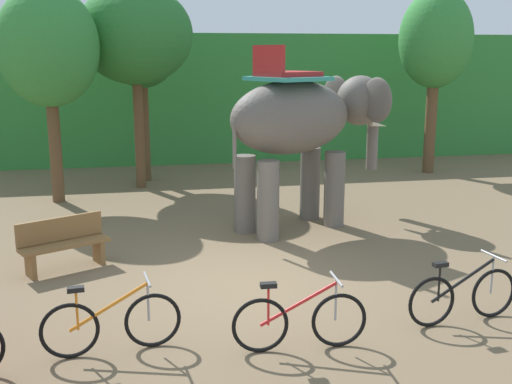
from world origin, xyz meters
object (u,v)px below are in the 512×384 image
bike_red (300,321)px  tree_center_left (141,43)px  bike_black (463,295)px  wooden_bench (63,242)px  tree_center (48,48)px  tree_center_right (135,35)px  bike_orange (112,323)px  tree_left (436,41)px  elephant (304,123)px

bike_red → tree_center_left: bearing=98.5°
bike_black → wooden_bench: size_ratio=1.12×
tree_center → wooden_bench: (0.68, -5.20, -3.27)m
tree_center_right → bike_black: bearing=-66.7°
tree_center_left → bike_black: bearing=-69.2°
tree_center_left → wooden_bench: bearing=-101.6°
tree_center_left → bike_orange: size_ratio=3.06×
wooden_bench → tree_center: bearing=97.4°
bike_red → bike_black: 2.43m
bike_red → bike_black: size_ratio=1.00×
tree_center → tree_left: tree_left is taller
tree_center_right → wooden_bench: bearing=-101.8°
tree_center → tree_center_right: 2.48m
tree_center_right → bike_red: size_ratio=3.17×
elephant → tree_center: bearing=148.4°
tree_left → bike_orange: (-9.27, -10.38, -3.60)m
bike_black → tree_center_right: bearing=113.3°
wooden_bench → tree_center_left: bearing=78.4°
bike_orange → wooden_bench: 3.41m
tree_center_right → tree_center_left: size_ratio=1.04×
tree_left → bike_red: 13.31m
tree_center → tree_center_right: (2.05, 1.36, 0.33)m
tree_center_right → bike_black: (4.23, -9.83, -3.70)m
bike_orange → wooden_bench: bearing=105.5°
bike_red → wooden_bench: (-3.20, 3.64, 0.09)m
tree_center → tree_center_left: tree_center is taller
bike_black → wooden_bench: (-5.60, 3.27, 0.09)m
tree_left → bike_black: (-4.58, -10.37, -3.60)m
elephant → bike_black: bearing=-80.3°
tree_left → bike_black: size_ratio=3.23×
elephant → wooden_bench: size_ratio=2.73×
bike_red → bike_black: same height
tree_center_left → bike_orange: 11.32m
tree_left → bike_black: bearing=-113.8°
elephant → wooden_bench: (-4.72, -1.88, -1.72)m
tree_center_left → tree_center_right: bearing=-100.1°
tree_left → bike_orange: bearing=-131.8°
bike_red → bike_black: (2.41, 0.37, 0.00)m
tree_center_right → bike_black: 11.32m
tree_left → bike_red: tree_left is taller
tree_center_right → elephant: size_ratio=1.31×
tree_center → bike_orange: tree_center is taller
tree_center → bike_orange: size_ratio=3.06×
tree_center_right → tree_left: 8.82m
elephant → bike_black: (0.88, -5.16, -1.82)m
tree_center → tree_left: (10.86, 1.89, 0.24)m
tree_left → elephant: size_ratio=1.33×
bike_black → tree_left: bearing=66.2°
tree_center → bike_black: 11.07m
tree_center → tree_center_right: size_ratio=0.96×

